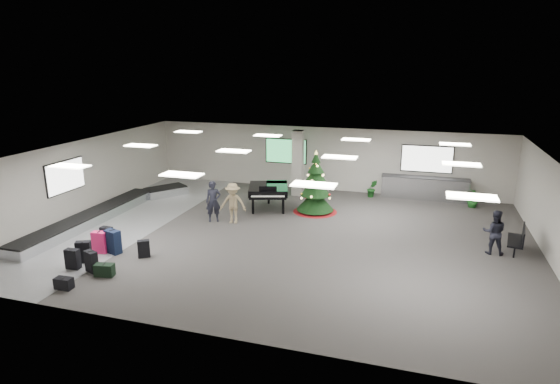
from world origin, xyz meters
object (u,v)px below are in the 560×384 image
(baggage_carousel, at_px, (107,212))
(christmas_tree, at_px, (315,191))
(grand_piano, at_px, (268,190))
(bench, at_px, (519,238))
(potted_plant_right, at_px, (473,198))
(potted_plant_left, at_px, (372,188))
(service_counter, at_px, (424,188))
(pink_suitcase, at_px, (100,242))
(traveler_b, at_px, (233,203))
(traveler_a, at_px, (213,201))
(traveler_bench, at_px, (494,232))

(baggage_carousel, distance_m, christmas_tree, 8.94)
(grand_piano, bearing_deg, baggage_carousel, -171.24)
(bench, distance_m, potted_plant_right, 5.22)
(potted_plant_left, relative_size, potted_plant_right, 1.03)
(service_counter, height_order, bench, service_counter)
(service_counter, height_order, potted_plant_right, service_counter)
(pink_suitcase, bearing_deg, baggage_carousel, 115.57)
(baggage_carousel, xyz_separation_m, potted_plant_right, (14.96, 6.00, 0.21))
(baggage_carousel, height_order, traveler_b, traveler_b)
(christmas_tree, height_order, traveler_a, christmas_tree)
(traveler_b, height_order, potted_plant_right, traveler_b)
(pink_suitcase, relative_size, potted_plant_right, 0.93)
(baggage_carousel, distance_m, pink_suitcase, 4.08)
(christmas_tree, xyz_separation_m, traveler_b, (-2.87, -2.42, -0.10))
(grand_piano, relative_size, bench, 1.68)
(bench, bearing_deg, pink_suitcase, -152.92)
(bench, bearing_deg, baggage_carousel, -167.05)
(service_counter, bearing_deg, traveler_a, -144.25)
(christmas_tree, distance_m, traveler_bench, 7.39)
(pink_suitcase, height_order, traveler_a, traveler_a)
(service_counter, xyz_separation_m, traveler_b, (-7.42, -5.89, 0.29))
(pink_suitcase, bearing_deg, bench, 9.37)
(baggage_carousel, bearing_deg, traveler_bench, 1.86)
(service_counter, bearing_deg, baggage_carousel, -152.33)
(traveler_b, bearing_deg, service_counter, 29.82)
(traveler_b, height_order, potted_plant_left, traveler_b)
(service_counter, relative_size, traveler_a, 2.38)
(baggage_carousel, xyz_separation_m, traveler_a, (4.58, 0.79, 0.64))
(traveler_a, height_order, potted_plant_right, traveler_a)
(grand_piano, bearing_deg, traveler_b, -126.86)
(baggage_carousel, relative_size, traveler_a, 5.70)
(service_counter, bearing_deg, traveler_b, -141.58)
(christmas_tree, xyz_separation_m, traveler_bench, (6.85, -2.77, -0.16))
(bench, bearing_deg, traveler_a, -169.73)
(pink_suitcase, relative_size, traveler_b, 0.47)
(traveler_a, relative_size, potted_plant_right, 2.02)
(christmas_tree, relative_size, potted_plant_right, 3.26)
(christmas_tree, height_order, potted_plant_right, christmas_tree)
(baggage_carousel, distance_m, potted_plant_left, 12.19)
(grand_piano, relative_size, potted_plant_left, 2.92)
(traveler_bench, bearing_deg, pink_suitcase, 18.66)
(service_counter, bearing_deg, pink_suitcase, -136.27)
(baggage_carousel, xyz_separation_m, christmas_tree, (8.29, 3.27, 0.73))
(bench, xyz_separation_m, traveler_b, (-10.58, -0.04, 0.32))
(pink_suitcase, xyz_separation_m, potted_plant_left, (8.16, 9.74, 0.05))
(baggage_carousel, xyz_separation_m, bench, (16.00, 0.89, 0.31))
(service_counter, xyz_separation_m, pink_suitcase, (-10.59, -10.13, -0.17))
(pink_suitcase, bearing_deg, christmas_tree, 39.88)
(traveler_b, bearing_deg, grand_piano, 61.95)
(potted_plant_right, bearing_deg, traveler_a, -153.33)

